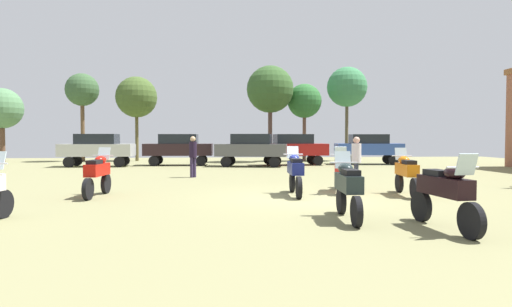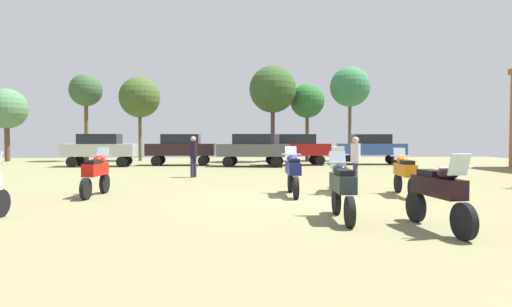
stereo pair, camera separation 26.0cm
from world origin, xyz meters
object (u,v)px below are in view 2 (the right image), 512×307
(tree_2, at_px, (273,90))
(tree_5, at_px, (140,98))
(car_1, at_px, (371,147))
(car_2, at_px, (181,147))
(motorcycle_3, at_px, (342,187))
(tree_4, at_px, (6,109))
(motorcycle_1, at_px, (405,172))
(car_4, at_px, (253,148))
(tree_6, at_px, (307,101))
(person_2, at_px, (193,153))
(tree_3, at_px, (86,91))
(motorcycle_4, at_px, (439,192))
(car_5, at_px, (295,147))
(car_3, at_px, (100,147))
(motorcycle_2, at_px, (96,173))
(person_1, at_px, (355,158))
(motorcycle_9, at_px, (293,171))
(motorcycle_7, at_px, (339,170))

(tree_2, height_order, tree_5, tree_2)
(tree_5, bearing_deg, car_1, -18.32)
(car_2, bearing_deg, car_1, -87.87)
(motorcycle_3, bearing_deg, tree_4, 132.54)
(motorcycle_1, distance_m, car_4, 14.00)
(car_2, distance_m, tree_6, 10.63)
(motorcycle_1, height_order, tree_6, tree_6)
(person_2, xyz_separation_m, tree_3, (-9.19, 13.78, 4.21))
(motorcycle_4, relative_size, car_5, 0.51)
(car_3, bearing_deg, car_1, -87.59)
(car_1, bearing_deg, tree_2, 66.28)
(motorcycle_2, relative_size, tree_5, 0.32)
(car_2, height_order, car_3, same)
(motorcycle_2, height_order, car_3, car_3)
(car_5, xyz_separation_m, person_2, (-5.82, -8.19, -0.09))
(tree_3, xyz_separation_m, tree_5, (3.93, 0.28, -0.44))
(motorcycle_2, bearing_deg, person_2, 72.35)
(tree_2, bearing_deg, tree_6, 18.33)
(motorcycle_2, height_order, tree_5, tree_5)
(motorcycle_2, relative_size, motorcycle_4, 0.92)
(car_3, xyz_separation_m, person_1, (12.44, -11.90, -0.12))
(motorcycle_9, bearing_deg, motorcycle_4, -66.27)
(car_1, height_order, car_3, same)
(car_3, xyz_separation_m, tree_3, (-2.82, 6.09, 4.12))
(motorcycle_2, xyz_separation_m, tree_6, (9.90, 19.08, 3.82))
(car_3, height_order, person_2, car_3)
(motorcycle_1, distance_m, motorcycle_9, 3.40)
(tree_2, bearing_deg, person_1, -85.48)
(motorcycle_7, bearing_deg, tree_2, -72.01)
(motorcycle_2, xyz_separation_m, car_2, (0.88, 14.55, 0.45))
(car_2, relative_size, tree_5, 0.68)
(motorcycle_3, bearing_deg, person_2, 115.72)
(motorcycle_4, relative_size, motorcycle_9, 1.02)
(motorcycle_3, bearing_deg, car_2, 110.57)
(motorcycle_2, height_order, tree_3, tree_3)
(car_1, relative_size, car_2, 1.02)
(person_1, height_order, tree_6, tree_6)
(tree_2, relative_size, tree_3, 1.07)
(motorcycle_4, relative_size, car_4, 0.50)
(motorcycle_9, xyz_separation_m, car_4, (-0.48, 13.17, 0.44))
(tree_4, bearing_deg, motorcycle_4, -50.62)
(car_1, bearing_deg, person_2, 133.87)
(motorcycle_7, bearing_deg, motorcycle_1, 168.63)
(car_3, relative_size, person_2, 2.37)
(motorcycle_1, bearing_deg, car_3, 140.58)
(motorcycle_1, xyz_separation_m, motorcycle_7, (-1.77, 0.95, 0.02))
(motorcycle_1, xyz_separation_m, motorcycle_4, (-1.37, -4.81, 0.02))
(motorcycle_9, relative_size, tree_2, 0.31)
(motorcycle_7, height_order, car_3, car_3)
(car_3, xyz_separation_m, tree_6, (13.87, 5.38, 3.37))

